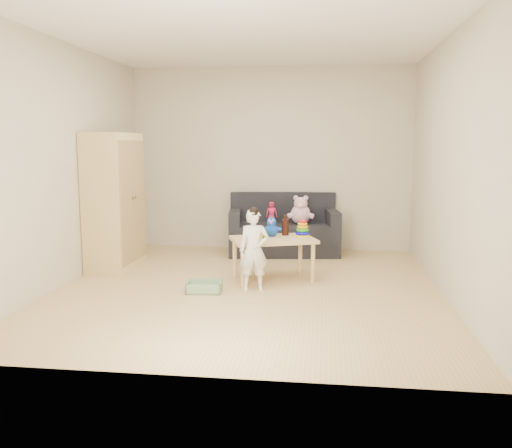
# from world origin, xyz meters

# --- Properties ---
(room) EXTENTS (4.50, 4.50, 4.50)m
(room) POSITION_xyz_m (0.00, 0.00, 1.30)
(room) COLOR tan
(room) RESTS_ON ground
(wardrobe) EXTENTS (0.46, 0.92, 1.65)m
(wardrobe) POSITION_xyz_m (-1.76, 0.76, 0.82)
(wardrobe) COLOR #E3C77C
(wardrobe) RESTS_ON ground
(sofa) EXTENTS (1.58, 0.93, 0.42)m
(sofa) POSITION_xyz_m (0.23, 1.85, 0.21)
(sofa) COLOR black
(sofa) RESTS_ON ground
(play_table) EXTENTS (1.04, 0.85, 0.47)m
(play_table) POSITION_xyz_m (0.22, 0.39, 0.24)
(play_table) COLOR #EABA80
(play_table) RESTS_ON ground
(storage_bin) EXTENTS (0.39, 0.31, 0.11)m
(storage_bin) POSITION_xyz_m (-0.43, -0.22, 0.05)
(storage_bin) COLOR #7DA275
(storage_bin) RESTS_ON ground
(toddler) EXTENTS (0.34, 0.25, 0.83)m
(toddler) POSITION_xyz_m (0.07, -0.08, 0.41)
(toddler) COLOR white
(toddler) RESTS_ON ground
(pink_bear) EXTENTS (0.33, 0.30, 0.33)m
(pink_bear) POSITION_xyz_m (0.46, 1.87, 0.59)
(pink_bear) COLOR #E8ABC3
(pink_bear) RESTS_ON sofa
(doll) EXTENTS (0.18, 0.14, 0.31)m
(doll) POSITION_xyz_m (0.07, 1.81, 0.57)
(doll) COLOR #D8285B
(doll) RESTS_ON sofa
(ring_stacker) EXTENTS (0.17, 0.17, 0.19)m
(ring_stacker) POSITION_xyz_m (0.55, 0.55, 0.55)
(ring_stacker) COLOR yellow
(ring_stacker) RESTS_ON play_table
(brown_bottle) EXTENTS (0.08, 0.08, 0.23)m
(brown_bottle) POSITION_xyz_m (0.35, 0.59, 0.57)
(brown_bottle) COLOR black
(brown_bottle) RESTS_ON play_table
(blue_plush) EXTENTS (0.20, 0.17, 0.22)m
(blue_plush) POSITION_xyz_m (0.20, 0.51, 0.59)
(blue_plush) COLOR blue
(blue_plush) RESTS_ON play_table
(wooden_figure) EXTENTS (0.06, 0.06, 0.12)m
(wooden_figure) POSITION_xyz_m (0.13, 0.31, 0.54)
(wooden_figure) COLOR brown
(wooden_figure) RESTS_ON play_table
(yellow_book) EXTENTS (0.25, 0.25, 0.01)m
(yellow_book) POSITION_xyz_m (0.06, 0.45, 0.48)
(yellow_book) COLOR yellow
(yellow_book) RESTS_ON play_table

